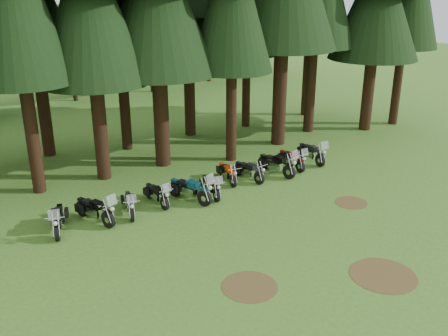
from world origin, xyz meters
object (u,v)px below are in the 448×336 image
Objects in this scene: motorcycle_0 at (59,220)px; motorcycle_9 at (292,160)px; motorcycle_6 at (227,173)px; motorcycle_8 at (276,165)px; motorcycle_1 at (95,211)px; motorcycle_5 at (211,187)px; motorcycle_2 at (130,205)px; motorcycle_4 at (190,190)px; motorcycle_3 at (157,195)px; motorcycle_10 at (311,153)px; motorcycle_7 at (249,171)px.

motorcycle_0 is 11.99m from motorcycle_9.
motorcycle_8 reaches higher than motorcycle_6.
motorcycle_1 reaches higher than motorcycle_5.
motorcycle_2 is 2.72m from motorcycle_4.
motorcycle_8 is (10.77, -0.19, 0.04)m from motorcycle_0.
motorcycle_3 reaches higher than motorcycle_2.
motorcycle_2 and motorcycle_5 have the same top height.
motorcycle_9 is at bearing -168.88° from motorcycle_10.
motorcycle_5 is at bearing 17.41° from motorcycle_0.
motorcycle_1 is 1.12× the size of motorcycle_7.
motorcycle_4 reaches higher than motorcycle_10.
motorcycle_6 is at bearing 24.72° from motorcycle_0.
motorcycle_0 is 0.88× the size of motorcycle_8.
motorcycle_4 reaches higher than motorcycle_8.
motorcycle_4 is 1.18× the size of motorcycle_5.
motorcycle_10 is (9.20, 0.07, 0.06)m from motorcycle_3.
motorcycle_0 is 5.60m from motorcycle_4.
motorcycle_4 is at bearing -147.59° from motorcycle_6.
motorcycle_2 is at bearing -170.34° from motorcycle_10.
motorcycle_2 is 3.81m from motorcycle_5.
motorcycle_4 is 7.90m from motorcycle_10.
motorcycle_9 is (3.77, -0.37, 0.03)m from motorcycle_6.
motorcycle_6 is (5.34, 0.60, -0.01)m from motorcycle_2.
motorcycle_5 is (2.42, -0.57, -0.00)m from motorcycle_3.
motorcycle_6 is at bearing -175.23° from motorcycle_10.
motorcycle_4 is (1.32, -0.55, 0.08)m from motorcycle_3.
motorcycle_2 is 0.93× the size of motorcycle_9.
motorcycle_2 is at bearing 176.57° from motorcycle_7.
motorcycle_4 is 1.12× the size of motorcycle_9.
motorcycle_1 is 1.09× the size of motorcycle_9.
motorcycle_2 is 0.82× the size of motorcycle_8.
motorcycle_8 is at bearing -164.55° from motorcycle_9.
motorcycle_9 is at bearing 0.07° from motorcycle_3.
motorcycle_8 is at bearing -17.77° from motorcycle_1.
motorcycle_5 reaches higher than motorcycle_6.
motorcycle_4 is 6.44m from motorcycle_9.
motorcycle_0 reaches higher than motorcycle_5.
motorcycle_10 reaches higher than motorcycle_9.
motorcycle_8 is at bearing -165.29° from motorcycle_10.
motorcycle_4 is at bearing -170.68° from motorcycle_9.
motorcycle_8 is (2.55, -0.61, 0.09)m from motorcycle_6.
motorcycle_2 is 0.99× the size of motorcycle_5.
motorcycle_8 is (4.09, 0.32, 0.08)m from motorcycle_5.
motorcycle_7 is at bearing -0.28° from motorcycle_3.
motorcycle_7 is (7.75, 0.08, -0.06)m from motorcycle_1.
motorcycle_4 reaches higher than motorcycle_1.
motorcycle_3 is at bearing 174.28° from motorcycle_7.
motorcycle_5 is 1.81m from motorcycle_6.
motorcycle_0 is 1.06× the size of motorcycle_3.
motorcycle_4 is 1.04× the size of motorcycle_10.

